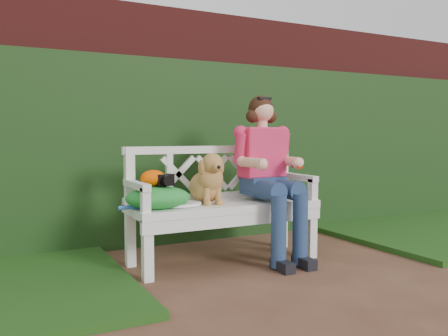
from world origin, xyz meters
name	(u,v)px	position (x,y,z in m)	size (l,w,h in m)	color
ground	(319,286)	(0.00, 0.00, 0.00)	(60.00, 60.00, 0.00)	#4C2D20
brick_wall	(201,126)	(0.00, 1.90, 1.10)	(10.00, 0.30, 2.20)	#5B1B19
ivy_hedge	(210,151)	(0.00, 1.68, 0.85)	(10.00, 0.18, 1.70)	#1A3913
grass_right	(444,227)	(2.40, 0.90, 0.03)	(2.60, 2.00, 0.05)	black
garden_bench	(224,232)	(-0.29, 0.83, 0.24)	(1.58, 0.60, 0.48)	white
seated_woman	(265,180)	(0.08, 0.81, 0.64)	(0.54, 0.72, 1.27)	#FC6470
dog	(207,178)	(-0.44, 0.83, 0.68)	(0.27, 0.36, 0.40)	olive
tennis_racket	(175,204)	(-0.71, 0.80, 0.50)	(0.66, 0.28, 0.03)	silver
green_bag	(158,197)	(-0.85, 0.77, 0.56)	(0.47, 0.37, 0.16)	#32852F
camera_item	(164,180)	(-0.81, 0.77, 0.68)	(0.13, 0.10, 0.09)	black
baseball_glove	(153,178)	(-0.88, 0.79, 0.70)	(0.18, 0.14, 0.12)	#E64B00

